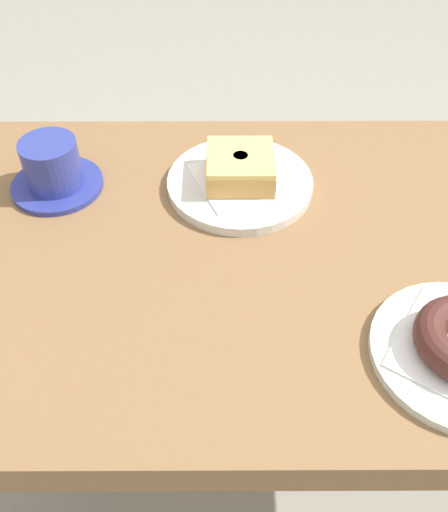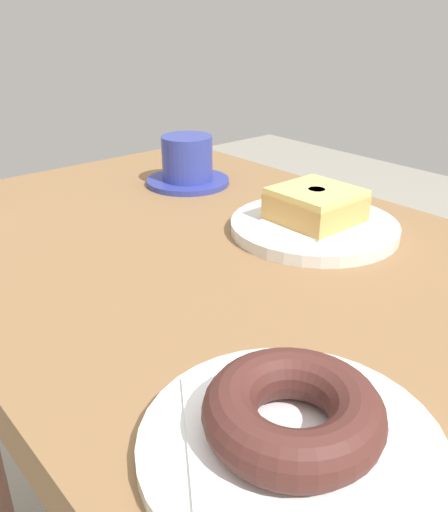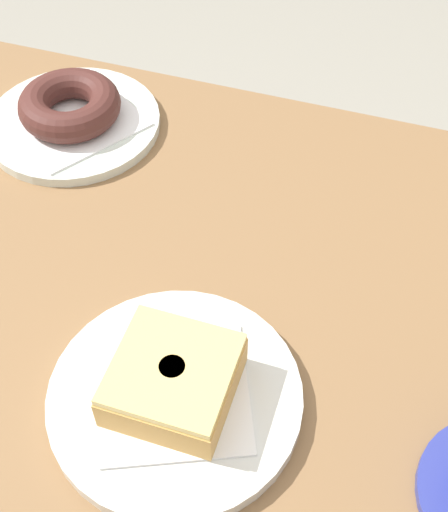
% 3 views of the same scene
% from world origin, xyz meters
% --- Properties ---
extents(ground_plane, '(6.00, 6.00, 0.00)m').
position_xyz_m(ground_plane, '(0.00, 0.00, 0.00)').
color(ground_plane, gray).
extents(table, '(1.22, 0.65, 0.76)m').
position_xyz_m(table, '(0.00, 0.00, 0.65)').
color(table, brown).
rests_on(table, ground_plane).
extents(plate_glazed_square, '(0.23, 0.23, 0.02)m').
position_xyz_m(plate_glazed_square, '(0.08, -0.14, 0.77)').
color(plate_glazed_square, silver).
rests_on(plate_glazed_square, table).
extents(napkin_glazed_square, '(0.17, 0.17, 0.00)m').
position_xyz_m(napkin_glazed_square, '(0.08, -0.14, 0.78)').
color(napkin_glazed_square, white).
rests_on(napkin_glazed_square, plate_glazed_square).
extents(donut_glazed_square, '(0.10, 0.10, 0.04)m').
position_xyz_m(donut_glazed_square, '(0.08, -0.14, 0.80)').
color(donut_glazed_square, tan).
rests_on(donut_glazed_square, napkin_glazed_square).
extents(coffee_cup, '(0.14, 0.14, 0.08)m').
position_xyz_m(coffee_cup, '(0.37, -0.14, 0.79)').
color(coffee_cup, navy).
rests_on(coffee_cup, table).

